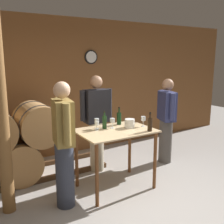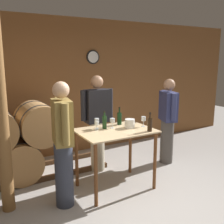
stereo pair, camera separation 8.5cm
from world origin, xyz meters
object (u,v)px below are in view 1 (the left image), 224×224
Objects in this scene: wine_glass_far_side at (143,119)px; person_host at (166,119)px; wine_glass_near_center at (97,121)px; wine_glass_near_right at (112,121)px; person_visitor_bearded at (64,143)px; wine_glass_near_left at (97,124)px; wine_bottle_far_left at (104,122)px; ice_bucket at (130,123)px; wine_bottle_center at (150,124)px; person_visitor_with_scarf at (97,122)px; wine_bottle_left at (119,118)px; wooden_post at (1,108)px.

person_host is (0.85, 0.41, -0.19)m from wine_glass_far_side.
wine_glass_near_center is 0.71m from wine_glass_far_side.
wine_glass_near_right is at bearing -24.35° from wine_glass_near_center.
wine_glass_near_left is at bearing 21.08° from person_visitor_bearded.
wine_bottle_far_left is 0.38m from ice_bucket.
person_visitor_with_scarf reaches higher than wine_bottle_center.
wine_bottle_left is 0.17× the size of person_visitor_with_scarf.
wine_glass_near_right is 0.27m from ice_bucket.
wine_bottle_left is at bearing 4.93° from wine_glass_near_center.
person_visitor_bearded reaches higher than wine_glass_near_left.
person_host reaches higher than wine_bottle_left.
wine_bottle_left is 1.13m from person_host.
ice_bucket is at bearing -74.02° from person_visitor_with_scarf.
ice_bucket is 0.09× the size of person_visitor_with_scarf.
wine_bottle_far_left is at bearing -163.97° from wine_bottle_left.
wine_bottle_far_left is 1.78× the size of ice_bucket.
wooden_post reaches higher than wine_glass_far_side.
wine_bottle_center reaches higher than wine_glass_far_side.
person_visitor_with_scarf is at bearing 74.47° from wine_bottle_far_left.
wooden_post is 0.86m from person_visitor_bearded.
wine_bottle_center is (1.89, -0.47, -0.35)m from wooden_post.
wooden_post is at bearing 178.60° from wine_glass_near_left.
wine_bottle_center is at bearing -72.46° from wine_bottle_left.
ice_bucket is at bearing -24.58° from wine_glass_near_center.
person_visitor_with_scarf is at bearing 62.79° from wine_glass_near_center.
person_visitor_bearded is (-1.08, -0.10, -0.09)m from ice_bucket.
wine_glass_near_right is at bearing 155.22° from ice_bucket.
wine_glass_near_center is (-0.10, 0.05, 0.01)m from wine_bottle_far_left.
person_visitor_with_scarf is at bearing 109.90° from wine_bottle_left.
person_host is at bearing -14.66° from person_visitor_with_scarf.
wine_bottle_center is at bearing -47.88° from wine_glass_near_right.
wine_glass_far_side is (1.97, -0.21, -0.33)m from wooden_post.
person_host is at bearing 18.56° from ice_bucket.
wooden_post is 1.45m from wine_bottle_far_left.
wine_bottle_center is at bearing -9.65° from person_visitor_bearded.
person_visitor_with_scarf is (-0.20, 0.69, -0.09)m from ice_bucket.
wine_glass_far_side is 0.97m from person_host.
wooden_post is at bearing 178.08° from wine_glass_near_right.
wine_glass_near_center is 0.50m from ice_bucket.
person_visitor_bearded is (-0.89, -0.79, 0.00)m from person_visitor_with_scarf.
wine_bottle_far_left is 0.33m from wine_bottle_left.
wine_glass_near_left is at bearing 165.17° from ice_bucket.
wooden_post reaches higher than person_host.
wine_glass_near_center reaches higher than wine_glass_near_right.
wine_bottle_far_left reaches higher than wine_glass_near_left.
person_visitor_bearded is at bearing -168.00° from person_host.
ice_bucket is 0.09× the size of person_visitor_bearded.
ice_bucket is (0.03, -0.24, -0.04)m from wine_bottle_left.
ice_bucket is (-0.14, 0.31, -0.04)m from wine_bottle_center.
person_visitor_bearded is at bearing -138.25° from person_visitor_with_scarf.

